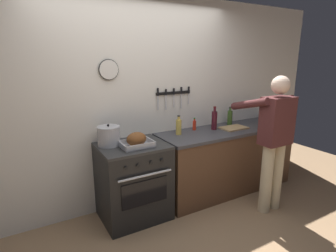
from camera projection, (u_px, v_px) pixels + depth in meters
The scene contains 11 objects.
wall_back at pixel (136, 103), 3.39m from camera, with size 6.00×0.13×2.60m.
counter_block at pixel (226, 159), 3.88m from camera, with size 2.03×0.65×0.90m.
stove at pixel (133, 181), 3.19m from camera, with size 0.76×0.67×0.90m.
person_cook at pixel (274, 136), 3.24m from camera, with size 0.51×0.63×1.66m.
roasting_pan at pixel (137, 141), 2.99m from camera, with size 0.35×0.26×0.17m.
stock_pot at pixel (109, 136), 3.04m from camera, with size 0.25×0.25×0.25m.
cutting_board at pixel (234, 128), 3.77m from camera, with size 0.36×0.24×0.02m, color tan.
bottle_olive_oil at pixel (230, 117), 3.96m from camera, with size 0.07×0.07×0.26m.
bottle_cooking_oil at pixel (179, 127), 3.47m from camera, with size 0.07×0.07×0.25m.
bottle_wine_red at pixel (214, 120), 3.70m from camera, with size 0.07×0.07×0.32m.
bottle_hot_sauce at pixel (194, 125), 3.68m from camera, with size 0.05×0.05×0.17m.
Camera 1 is at (-1.34, -1.75, 1.86)m, focal length 29.25 mm.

